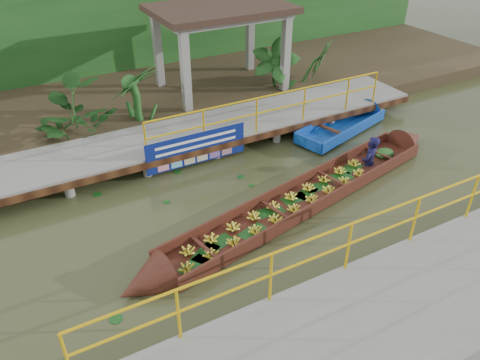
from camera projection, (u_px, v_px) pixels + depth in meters
name	position (u px, v px, depth m)	size (l,w,h in m)	color
ground	(229.00, 219.00, 10.73)	(80.00, 80.00, 0.00)	#2D3319
land_strip	(129.00, 98.00, 16.16)	(30.00, 8.00, 0.45)	#2F2617
far_dock	(173.00, 139.00, 13.02)	(16.00, 2.06, 1.66)	slate
near_dock	(396.00, 320.00, 7.87)	(18.00, 2.40, 1.73)	slate
pavilion	(220.00, 18.00, 15.08)	(4.40, 3.00, 3.00)	slate
foliage_backdrop	(102.00, 29.00, 17.05)	(30.00, 0.80, 4.00)	#184516
vendor_boat	(313.00, 190.00, 11.33)	(9.91, 3.01, 2.06)	#3D1910
moored_blue_boat	(358.00, 118.00, 14.88)	(3.98, 2.03, 0.92)	#0E3B9C
blue_banner	(197.00, 148.00, 12.40)	(2.83, 0.04, 0.88)	navy
tropical_plants	(128.00, 96.00, 13.77)	(14.20, 1.20, 1.50)	#184516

